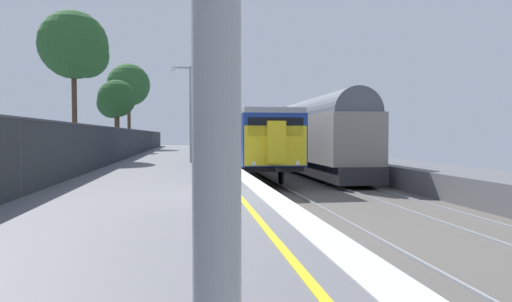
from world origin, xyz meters
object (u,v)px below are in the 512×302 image
(speed_limit_sign, at_px, (225,131))
(background_tree_right, at_px, (129,86))
(signal_gantry, at_px, (226,112))
(platform_lamp_mid, at_px, (191,105))
(background_tree_left, at_px, (77,48))
(background_tree_centre, at_px, (115,101))
(freight_train_adjacent_track, at_px, (273,134))
(commuter_train_at_platform, at_px, (230,137))

(speed_limit_sign, distance_m, background_tree_right, 28.45)
(signal_gantry, bearing_deg, platform_lamp_mid, -132.19)
(background_tree_left, relative_size, background_tree_right, 0.98)
(background_tree_right, bearing_deg, background_tree_centre, -89.82)
(freight_train_adjacent_track, height_order, signal_gantry, signal_gantry)
(background_tree_right, bearing_deg, platform_lamp_mid, -75.32)
(platform_lamp_mid, height_order, background_tree_centre, background_tree_centre)
(speed_limit_sign, height_order, background_tree_right, background_tree_right)
(freight_train_adjacent_track, bearing_deg, commuter_train_at_platform, -175.53)
(background_tree_right, bearing_deg, speed_limit_sign, -72.92)
(signal_gantry, xyz_separation_m, speed_limit_sign, (-0.39, -4.15, -1.18))
(speed_limit_sign, xyz_separation_m, background_tree_left, (-8.52, 6.20, 5.08))
(platform_lamp_mid, bearing_deg, background_tree_centre, 112.04)
(freight_train_adjacent_track, distance_m, signal_gantry, 14.75)
(background_tree_left, height_order, background_tree_centre, background_tree_left)
(freight_train_adjacent_track, relative_size, background_tree_left, 4.75)
(speed_limit_sign, height_order, platform_lamp_mid, platform_lamp_mid)
(commuter_train_at_platform, distance_m, background_tree_right, 14.77)
(freight_train_adjacent_track, xyz_separation_m, background_tree_right, (-14.07, 8.97, 5.24))
(commuter_train_at_platform, xyz_separation_m, freight_train_adjacent_track, (4.00, 0.31, 0.28))
(freight_train_adjacent_track, xyz_separation_m, background_tree_centre, (-14.05, 0.11, 2.96))
(background_tree_left, distance_m, background_tree_centre, 11.91)
(platform_lamp_mid, relative_size, background_tree_left, 0.57)
(background_tree_left, bearing_deg, background_tree_right, 89.18)
(background_tree_left, height_order, background_tree_right, background_tree_right)
(platform_lamp_mid, xyz_separation_m, background_tree_right, (-6.52, 24.91, 3.72))
(signal_gantry, bearing_deg, background_tree_left, 167.02)
(background_tree_centre, relative_size, background_tree_right, 0.69)
(commuter_train_at_platform, relative_size, background_tree_centre, 6.76)
(freight_train_adjacent_track, height_order, platform_lamp_mid, platform_lamp_mid)
(signal_gantry, height_order, speed_limit_sign, signal_gantry)
(commuter_train_at_platform, xyz_separation_m, background_tree_left, (-10.36, -11.27, 5.50))
(background_tree_right, bearing_deg, commuter_train_at_platform, -42.67)
(freight_train_adjacent_track, relative_size, speed_limit_sign, 16.11)
(signal_gantry, relative_size, background_tree_left, 0.51)
(commuter_train_at_platform, relative_size, speed_limit_sign, 16.12)
(background_tree_left, xyz_separation_m, background_tree_right, (0.29, 20.55, 0.02))
(background_tree_centre, bearing_deg, freight_train_adjacent_track, -0.44)
(platform_lamp_mid, bearing_deg, background_tree_left, 147.42)
(speed_limit_sign, xyz_separation_m, platform_lamp_mid, (-1.70, 1.85, 1.38))
(commuter_train_at_platform, distance_m, background_tree_left, 16.27)
(commuter_train_at_platform, height_order, freight_train_adjacent_track, freight_train_adjacent_track)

